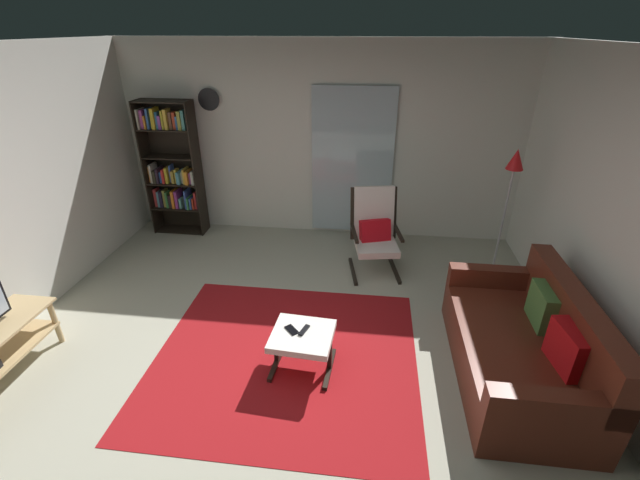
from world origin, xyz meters
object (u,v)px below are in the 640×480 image
at_px(bookshelf_near_tv, 173,167).
at_px(ottoman, 302,339).
at_px(cell_phone, 292,330).
at_px(wall_clock, 209,99).
at_px(floor_lamp_by_shelf, 512,178).
at_px(leather_sofa, 524,348).
at_px(tv_remote, 304,330).
at_px(lounge_armchair, 375,229).

height_order(bookshelf_near_tv, ottoman, bookshelf_near_tv).
distance_m(cell_phone, wall_clock, 3.48).
xyz_separation_m(floor_lamp_by_shelf, wall_clock, (-3.72, 0.92, 0.62)).
bearing_deg(cell_phone, leather_sofa, -39.00).
bearing_deg(tv_remote, bookshelf_near_tv, 150.39).
distance_m(lounge_armchair, tv_remote, 1.88).
bearing_deg(leather_sofa, lounge_armchair, 127.24).
relative_size(bookshelf_near_tv, leather_sofa, 1.07).
relative_size(ottoman, floor_lamp_by_shelf, 0.36).
bearing_deg(floor_lamp_by_shelf, ottoman, -137.89).
height_order(leather_sofa, lounge_armchair, lounge_armchair).
bearing_deg(bookshelf_near_tv, cell_phone, -50.15).
bearing_deg(floor_lamp_by_shelf, cell_phone, -139.59).
bearing_deg(ottoman, leather_sofa, 4.18).
xyz_separation_m(lounge_armchair, cell_phone, (-0.69, -1.79, -0.15)).
height_order(bookshelf_near_tv, leather_sofa, bookshelf_near_tv).
distance_m(bookshelf_near_tv, ottoman, 3.47).
distance_m(bookshelf_near_tv, floor_lamp_by_shelf, 4.35).
relative_size(lounge_armchair, cell_phone, 7.30).
bearing_deg(ottoman, wall_clock, 121.04).
height_order(lounge_armchair, wall_clock, wall_clock).
distance_m(leather_sofa, cell_phone, 1.97).
bearing_deg(wall_clock, leather_sofa, -36.67).
height_order(lounge_armchair, cell_phone, lounge_armchair).
xyz_separation_m(bookshelf_near_tv, wall_clock, (0.56, 0.19, 0.89)).
bearing_deg(ottoman, cell_phone, 164.50).
height_order(bookshelf_near_tv, floor_lamp_by_shelf, bookshelf_near_tv).
height_order(lounge_armchair, floor_lamp_by_shelf, floor_lamp_by_shelf).
bearing_deg(bookshelf_near_tv, floor_lamp_by_shelf, -9.68).
xyz_separation_m(cell_phone, floor_lamp_by_shelf, (2.15, 1.83, 0.84)).
distance_m(ottoman, cell_phone, 0.12).
height_order(leather_sofa, tv_remote, leather_sofa).
relative_size(leather_sofa, tv_remote, 12.08).
bearing_deg(cell_phone, bookshelf_near_tv, 87.64).
bearing_deg(wall_clock, ottoman, -58.96).
relative_size(lounge_armchair, tv_remote, 7.10).
relative_size(lounge_armchair, ottoman, 1.85).
xyz_separation_m(ottoman, cell_phone, (-0.10, 0.03, 0.07)).
bearing_deg(tv_remote, leather_sofa, 22.34).
xyz_separation_m(leather_sofa, wall_clock, (-3.54, 2.63, 1.55)).
xyz_separation_m(leather_sofa, lounge_armchair, (-1.28, 1.68, 0.23)).
xyz_separation_m(ottoman, floor_lamp_by_shelf, (2.05, 1.85, 0.92)).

